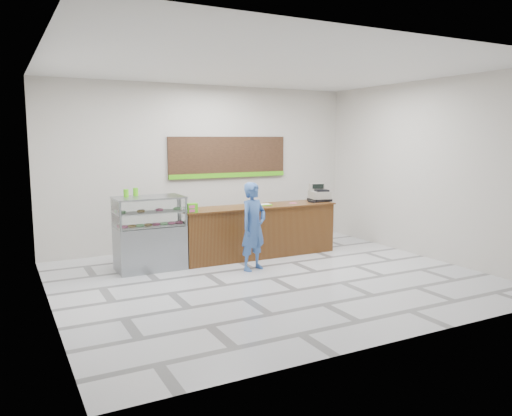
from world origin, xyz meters
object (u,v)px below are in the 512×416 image
customer (253,226)px  display_case (150,233)px  sales_counter (258,231)px  cash_register (319,195)px  serving_tray (263,205)px

customer → display_case: bearing=130.8°
sales_counter → cash_register: 1.64m
sales_counter → display_case: (-2.22, -0.00, 0.16)m
cash_register → serving_tray: cash_register is taller
sales_counter → display_case: size_ratio=2.45×
customer → serving_tray: bearing=32.0°
sales_counter → display_case: bearing=-180.0°
cash_register → sales_counter: bearing=-164.8°
cash_register → customer: (-2.07, -0.93, -0.38)m
serving_tray → display_case: bearing=-172.1°
sales_counter → customer: (-0.57, -0.89, 0.28)m
serving_tray → customer: bearing=-119.7°
serving_tray → customer: size_ratio=0.22×
serving_tray → customer: customer is taller
serving_tray → cash_register: bearing=8.4°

